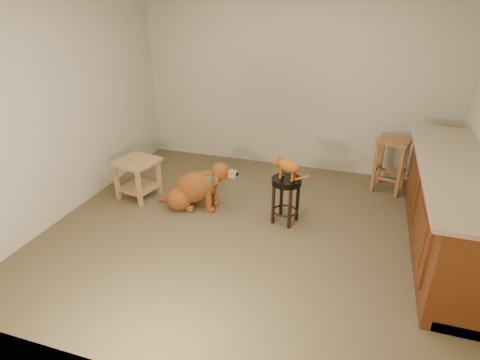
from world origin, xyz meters
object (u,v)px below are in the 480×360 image
(tabby_kitten, at_px, (287,166))
(golden_retriever, at_px, (195,188))
(padded_stool, at_px, (286,191))
(wood_stool, at_px, (390,164))
(side_table, at_px, (137,173))

(tabby_kitten, bearing_deg, golden_retriever, -167.01)
(padded_stool, distance_m, golden_retriever, 1.15)
(golden_retriever, bearing_deg, wood_stool, 23.97)
(padded_stool, bearing_deg, tabby_kitten, 160.52)
(wood_stool, xyz_separation_m, tabby_kitten, (-1.15, -1.23, 0.32))
(wood_stool, bearing_deg, side_table, -158.88)
(wood_stool, xyz_separation_m, side_table, (-3.08, -1.19, -0.04))
(padded_stool, bearing_deg, side_table, 178.69)
(padded_stool, bearing_deg, wood_stool, 47.31)
(padded_stool, xyz_separation_m, side_table, (-1.94, 0.04, -0.06))
(side_table, xyz_separation_m, golden_retriever, (0.80, -0.03, -0.09))
(side_table, bearing_deg, tabby_kitten, -1.22)
(golden_retriever, distance_m, tabby_kitten, 1.21)
(tabby_kitten, bearing_deg, padded_stool, -5.72)
(padded_stool, relative_size, wood_stool, 0.77)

